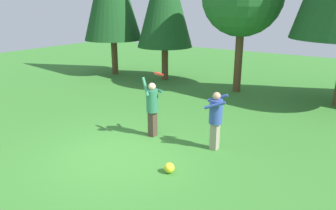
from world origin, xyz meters
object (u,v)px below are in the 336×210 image
object	(u,v)px
frisbee	(159,74)
ball_yellow	(169,168)
person_thrower	(152,105)
person_catcher	(216,116)

from	to	relation	value
frisbee	ball_yellow	size ratio (longest dim) A/B	1.15
person_thrower	person_catcher	distance (m)	1.89
ball_yellow	person_thrower	bearing A→B (deg)	136.33
frisbee	person_thrower	bearing A→B (deg)	151.10
person_thrower	ball_yellow	distance (m)	2.34
person_thrower	ball_yellow	world-z (taller)	person_thrower
frisbee	ball_yellow	distance (m)	2.52
frisbee	ball_yellow	xyz separation A→B (m)	(1.20, -1.30, -1.79)
person_thrower	person_catcher	world-z (taller)	person_thrower
person_catcher	frisbee	bearing A→B (deg)	0.00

